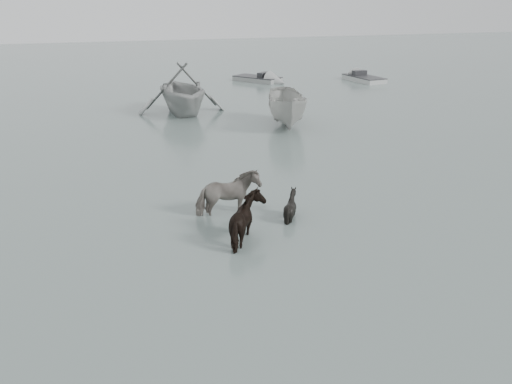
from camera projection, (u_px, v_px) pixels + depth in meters
ground at (328, 240)px, 16.21m from camera, size 140.00×140.00×0.00m
pony_pinto at (228, 188)px, 17.85m from camera, size 2.11×1.16×1.70m
pony_dark at (249, 214)px, 15.93m from camera, size 1.44×1.66×1.62m
pony_black at (291, 199)px, 17.67m from camera, size 1.34×1.27×1.20m
rowboat_trail at (182, 87)px, 32.29m from camera, size 5.30×6.06×3.08m
boat_small at (288, 107)px, 29.57m from camera, size 3.18×5.46×1.98m
skiff_port at (364, 76)px, 44.35m from camera, size 2.30×5.49×0.75m
skiff_mid at (257, 77)px, 44.21m from camera, size 4.34×5.05×0.75m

